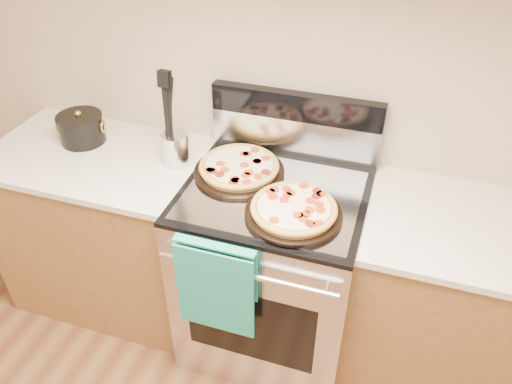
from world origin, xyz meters
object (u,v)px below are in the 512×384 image
(pepperoni_pizza_back, at_px, (239,168))
(saucepan, at_px, (82,130))
(pepperoni_pizza_front, at_px, (294,210))
(range_body, at_px, (272,271))
(utensil_crock, at_px, (176,149))

(pepperoni_pizza_back, xyz_separation_m, saucepan, (-0.81, 0.05, 0.02))
(pepperoni_pizza_back, relative_size, saucepan, 1.86)
(pepperoni_pizza_front, bearing_deg, range_body, 130.43)
(pepperoni_pizza_back, height_order, saucepan, saucepan)
(range_body, distance_m, pepperoni_pizza_front, 0.53)
(utensil_crock, height_order, saucepan, utensil_crock)
(range_body, xyz_separation_m, utensil_crock, (-0.48, 0.08, 0.53))
(saucepan, bearing_deg, pepperoni_pizza_front, -12.85)
(pepperoni_pizza_back, height_order, utensil_crock, utensil_crock)
(utensil_crock, bearing_deg, saucepan, 175.96)
(utensil_crock, bearing_deg, pepperoni_pizza_back, -2.10)
(range_body, bearing_deg, utensil_crock, 170.42)
(range_body, relative_size, saucepan, 4.37)
(utensil_crock, bearing_deg, range_body, -9.58)
(pepperoni_pizza_back, distance_m, utensil_crock, 0.30)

